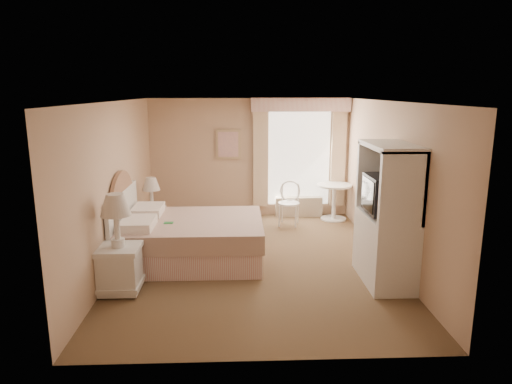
{
  "coord_description": "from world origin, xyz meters",
  "views": [
    {
      "loc": [
        -0.25,
        -6.85,
        2.66
      ],
      "look_at": [
        0.04,
        0.3,
        1.06
      ],
      "focal_mm": 32.0,
      "sensor_mm": 36.0,
      "label": 1
    }
  ],
  "objects_px": {
    "nightstand_near": "(119,256)",
    "nightstand_far": "(152,214)",
    "round_table": "(334,196)",
    "armoire": "(387,226)",
    "cafe_chair": "(289,200)",
    "bed": "(184,238)"
  },
  "relations": [
    {
      "from": "cafe_chair",
      "to": "armoire",
      "type": "distance_m",
      "value": 3.05
    },
    {
      "from": "round_table",
      "to": "armoire",
      "type": "height_order",
      "value": "armoire"
    },
    {
      "from": "nightstand_near",
      "to": "nightstand_far",
      "type": "relative_size",
      "value": 1.22
    },
    {
      "from": "bed",
      "to": "round_table",
      "type": "xyz_separation_m",
      "value": [
        2.86,
        2.24,
        0.13
      ]
    },
    {
      "from": "nightstand_far",
      "to": "cafe_chair",
      "type": "height_order",
      "value": "nightstand_far"
    },
    {
      "from": "nightstand_near",
      "to": "round_table",
      "type": "distance_m",
      "value": 4.94
    },
    {
      "from": "bed",
      "to": "nightstand_far",
      "type": "height_order",
      "value": "bed"
    },
    {
      "from": "nightstand_near",
      "to": "round_table",
      "type": "height_order",
      "value": "nightstand_near"
    },
    {
      "from": "bed",
      "to": "round_table",
      "type": "height_order",
      "value": "bed"
    },
    {
      "from": "bed",
      "to": "armoire",
      "type": "distance_m",
      "value": 3.1
    },
    {
      "from": "armoire",
      "to": "nightstand_near",
      "type": "bearing_deg",
      "value": -176.42
    },
    {
      "from": "nightstand_far",
      "to": "cafe_chair",
      "type": "relative_size",
      "value": 1.24
    },
    {
      "from": "round_table",
      "to": "armoire",
      "type": "relative_size",
      "value": 0.38
    },
    {
      "from": "bed",
      "to": "nightstand_near",
      "type": "xyz_separation_m",
      "value": [
        -0.73,
        -1.15,
        0.13
      ]
    },
    {
      "from": "round_table",
      "to": "cafe_chair",
      "type": "bearing_deg",
      "value": -162.74
    },
    {
      "from": "bed",
      "to": "nightstand_near",
      "type": "relative_size",
      "value": 1.68
    },
    {
      "from": "nightstand_far",
      "to": "round_table",
      "type": "distance_m",
      "value": 3.72
    },
    {
      "from": "nightstand_far",
      "to": "cafe_chair",
      "type": "xyz_separation_m",
      "value": [
        2.62,
        0.66,
        0.1
      ]
    },
    {
      "from": "round_table",
      "to": "armoire",
      "type": "bearing_deg",
      "value": -88.86
    },
    {
      "from": "nightstand_near",
      "to": "armoire",
      "type": "relative_size",
      "value": 0.68
    },
    {
      "from": "nightstand_near",
      "to": "nightstand_far",
      "type": "height_order",
      "value": "nightstand_near"
    },
    {
      "from": "cafe_chair",
      "to": "nightstand_near",
      "type": "bearing_deg",
      "value": -115.06
    }
  ]
}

